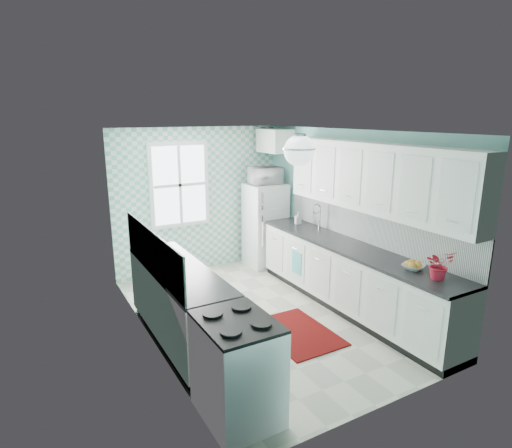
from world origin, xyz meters
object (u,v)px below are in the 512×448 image
stove (237,367)px  potted_plant (439,265)px  ceiling_light (299,150)px  fruit_bowl (413,267)px  fridge (265,225)px  microwave (265,176)px  sink (310,230)px

stove → potted_plant: (2.40, -0.19, 0.61)m
ceiling_light → fruit_bowl: 1.93m
fridge → ceiling_light: bearing=-111.8°
potted_plant → microwave: (-0.09, 3.59, 0.55)m
fruit_bowl → potted_plant: size_ratio=0.76×
ceiling_light → potted_plant: bearing=-39.9°
fruit_bowl → microwave: 3.33m
potted_plant → fridge: bearing=91.4°
ceiling_light → fridge: bearing=66.8°
potted_plant → microwave: 3.64m
fruit_bowl → stove: bearing=-176.3°
sink → fruit_bowl: 2.02m
ceiling_light → stove: 2.33m
potted_plant → stove: bearing=175.6°
ceiling_light → fruit_bowl: ceiling_light is taller
ceiling_light → microwave: size_ratio=0.65×
stove → sink: sink is taller
stove → fruit_bowl: size_ratio=3.79×
fridge → fruit_bowl: 3.26m
sink → fruit_bowl: sink is taller
fruit_bowl → potted_plant: (0.00, -0.34, 0.13)m
sink → fruit_bowl: bearing=-92.3°
fridge → sink: bearing=-84.3°
stove → ceiling_light: bearing=35.7°
microwave → fruit_bowl: bearing=95.5°
sink → microwave: (-0.09, 1.24, 0.72)m
potted_plant → microwave: size_ratio=0.61×
ceiling_light → fridge: size_ratio=0.23×
fruit_bowl → fridge: bearing=91.6°
microwave → stove: bearing=59.8°
stove → microwave: 4.28m
stove → fridge: bearing=57.3°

